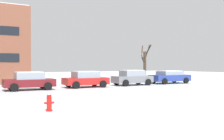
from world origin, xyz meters
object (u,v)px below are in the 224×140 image
(parked_car_gray, at_px, (132,78))
(parked_car_blue, at_px, (170,77))
(parked_car_maroon, at_px, (29,81))
(fire_hydrant, at_px, (49,102))
(parked_car_red, at_px, (86,79))

(parked_car_gray, xyz_separation_m, parked_car_blue, (5.07, 0.12, -0.04))
(parked_car_maroon, distance_m, parked_car_blue, 15.22)
(parked_car_gray, relative_size, parked_car_blue, 0.88)
(fire_hydrant, height_order, parked_car_red, parked_car_red)
(parked_car_red, distance_m, parked_car_gray, 5.07)
(fire_hydrant, relative_size, parked_car_gray, 0.20)
(parked_car_maroon, xyz_separation_m, parked_car_red, (5.07, 0.06, -0.00))
(fire_hydrant, distance_m, parked_car_gray, 16.04)
(fire_hydrant, xyz_separation_m, parked_car_maroon, (1.81, 10.73, 0.35))
(parked_car_red, relative_size, parked_car_blue, 0.88)
(parked_car_red, relative_size, parked_car_gray, 1.00)
(parked_car_maroon, distance_m, parked_car_gray, 10.15)
(parked_car_red, xyz_separation_m, parked_car_gray, (5.07, -0.10, 0.02))
(parked_car_gray, bearing_deg, parked_car_red, 178.87)
(parked_car_gray, bearing_deg, parked_car_blue, 1.38)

